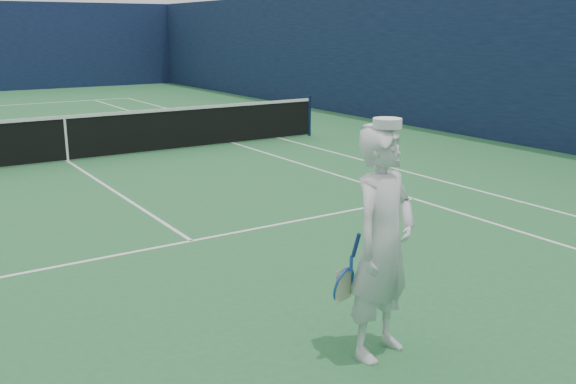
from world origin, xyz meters
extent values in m
plane|color=#276737|center=(0.00, 0.00, 0.00)|extent=(80.00, 80.00, 0.00)
cube|color=white|center=(5.49, 0.00, 0.00)|extent=(0.06, 23.83, 0.01)
cube|color=white|center=(4.12, 0.00, 0.00)|extent=(0.06, 23.77, 0.01)
cube|color=white|center=(0.00, 6.40, 0.00)|extent=(8.23, 0.06, 0.01)
cube|color=white|center=(0.00, -6.40, 0.00)|extent=(8.23, 0.06, 0.01)
cube|color=white|center=(0.00, 0.00, 0.00)|extent=(0.06, 12.80, 0.01)
cube|color=#0E1A36|center=(10.00, 0.00, 2.00)|extent=(0.12, 36.12, 4.00)
cylinder|color=#141E4C|center=(6.40, 0.00, 0.54)|extent=(0.09, 0.09, 1.07)
cube|color=black|center=(0.00, 0.00, 0.50)|extent=(12.79, 0.02, 0.92)
cube|color=white|center=(0.00, 0.00, 0.97)|extent=(12.79, 0.04, 0.07)
cube|color=white|center=(0.00, 0.00, 0.47)|extent=(0.05, 0.03, 0.94)
imported|color=white|center=(0.11, -10.15, 1.03)|extent=(0.85, 0.67, 2.05)
cylinder|color=white|center=(0.11, -10.15, 2.07)|extent=(0.24, 0.24, 0.08)
cube|color=white|center=(0.08, -10.02, 2.04)|extent=(0.20, 0.14, 0.02)
cylinder|color=navy|center=(-0.18, -10.15, 1.07)|extent=(0.06, 0.10, 0.22)
cube|color=#204BAD|center=(-0.18, -10.09, 0.89)|extent=(0.03, 0.03, 0.14)
torus|color=#204BAD|center=(-0.21, -10.03, 0.68)|extent=(0.31, 0.17, 0.29)
cube|color=beige|center=(-0.21, -10.03, 0.68)|extent=(0.21, 0.06, 0.30)
sphere|color=#BED518|center=(0.34, -9.98, 1.13)|extent=(0.07, 0.07, 0.07)
sphere|color=#BED518|center=(0.38, -9.95, 1.16)|extent=(0.07, 0.07, 0.07)
camera|label=1|loc=(-3.41, -14.09, 2.83)|focal=40.00mm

